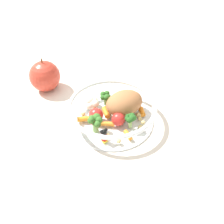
{
  "coord_description": "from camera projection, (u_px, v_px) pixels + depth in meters",
  "views": [
    {
      "loc": [
        -0.44,
        -0.18,
        0.44
      ],
      "look_at": [
        -0.01,
        -0.01,
        0.03
      ],
      "focal_mm": 42.42,
      "sensor_mm": 36.0,
      "label": 1
    }
  ],
  "objects": [
    {
      "name": "ground_plane",
      "position": [
        109.0,
        118.0,
        0.65
      ],
      "size": [
        2.4,
        2.4,
        0.0
      ],
      "primitive_type": "plane",
      "color": "silver"
    },
    {
      "name": "food_container",
      "position": [
        113.0,
        110.0,
        0.63
      ],
      "size": [
        0.21,
        0.21,
        0.07
      ],
      "color": "white",
      "rests_on": "ground_plane"
    },
    {
      "name": "loose_apple",
      "position": [
        45.0,
        76.0,
        0.71
      ],
      "size": [
        0.08,
        0.08,
        0.09
      ],
      "color": "#BC3828",
      "rests_on": "ground_plane"
    }
  ]
}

